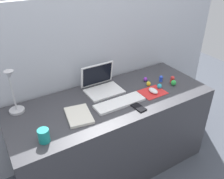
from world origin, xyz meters
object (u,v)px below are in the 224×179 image
object	(u,v)px
cell_phone	(138,107)
toy_figurine_yellow	(149,84)
coffee_mug	(44,136)
toy_figurine_purple	(145,79)
toy_figurine_cyan	(159,86)
keyboard	(120,103)
mouse	(153,91)
notebook_pad	(79,115)
toy_figurine_blue	(161,78)
toy_figurine_green	(174,83)
laptop	(101,84)
desk_lamp	(13,93)
toy_figurine_red	(172,79)

from	to	relation	value
cell_phone	toy_figurine_yellow	bearing A→B (deg)	33.82
coffee_mug	toy_figurine_purple	size ratio (longest dim) A/B	2.29
coffee_mug	toy_figurine_purple	world-z (taller)	coffee_mug
coffee_mug	toy_figurine_cyan	xyz separation A→B (m)	(1.05, 0.13, -0.02)
keyboard	mouse	bearing A→B (deg)	-1.18
mouse	keyboard	bearing A→B (deg)	178.82
notebook_pad	coffee_mug	xyz separation A→B (m)	(-0.29, -0.12, 0.04)
coffee_mug	toy_figurine_blue	xyz separation A→B (m)	(1.15, 0.22, -0.02)
mouse	toy_figurine_green	world-z (taller)	toy_figurine_green
laptop	desk_lamp	distance (m)	0.70
laptop	toy_figurine_blue	world-z (taller)	laptop
coffee_mug	toy_figurine_cyan	bearing A→B (deg)	7.13
keyboard	toy_figurine_green	world-z (taller)	toy_figurine_green
mouse	desk_lamp	world-z (taller)	desk_lamp
cell_phone	notebook_pad	world-z (taller)	notebook_pad
cell_phone	desk_lamp	xyz separation A→B (m)	(-0.80, 0.40, 0.17)
mouse	toy_figurine_purple	xyz separation A→B (m)	(0.07, 0.20, -0.00)
keyboard	toy_figurine_purple	size ratio (longest dim) A/B	10.31
cell_phone	toy_figurine_red	xyz separation A→B (m)	(0.50, 0.16, 0.03)
notebook_pad	toy_figurine_purple	xyz separation A→B (m)	(0.74, 0.18, 0.01)
laptop	toy_figurine_red	bearing A→B (deg)	-20.37
cell_phone	toy_figurine_purple	bearing A→B (deg)	39.73
desk_lamp	toy_figurine_blue	bearing A→B (deg)	-7.61
keyboard	notebook_pad	distance (m)	0.34
laptop	coffee_mug	size ratio (longest dim) A/B	3.30
desk_lamp	toy_figurine_purple	distance (m)	1.12
laptop	toy_figurine_purple	distance (m)	0.43
toy_figurine_blue	toy_figurine_purple	distance (m)	0.14
notebook_pad	toy_figurine_green	bearing A→B (deg)	9.55
toy_figurine_cyan	laptop	bearing A→B (deg)	150.59
cell_phone	toy_figurine_cyan	bearing A→B (deg)	17.85
notebook_pad	mouse	bearing A→B (deg)	8.55
coffee_mug	toy_figurine_yellow	size ratio (longest dim) A/B	2.15
desk_lamp	toy_figurine_yellow	xyz separation A→B (m)	(1.08, -0.17, -0.15)
toy_figurine_green	cell_phone	bearing A→B (deg)	-165.85
keyboard	toy_figurine_green	distance (m)	0.56
coffee_mug	toy_figurine_purple	xyz separation A→B (m)	(1.03, 0.30, -0.03)
cell_phone	toy_figurine_red	distance (m)	0.52
mouse	toy_figurine_blue	world-z (taller)	toy_figurine_blue
laptop	toy_figurine_blue	distance (m)	0.56
desk_lamp	notebook_pad	world-z (taller)	desk_lamp
laptop	keyboard	world-z (taller)	laptop
laptop	notebook_pad	distance (m)	0.41
toy_figurine_cyan	toy_figurine_red	world-z (taller)	toy_figurine_red
toy_figurine_cyan	toy_figurine_purple	distance (m)	0.17
toy_figurine_purple	keyboard	bearing A→B (deg)	-154.59
toy_figurine_purple	toy_figurine_red	bearing A→B (deg)	-37.40
toy_figurine_yellow	toy_figurine_purple	bearing A→B (deg)	70.12
toy_figurine_green	toy_figurine_yellow	bearing A→B (deg)	151.11
laptop	notebook_pad	world-z (taller)	laptop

